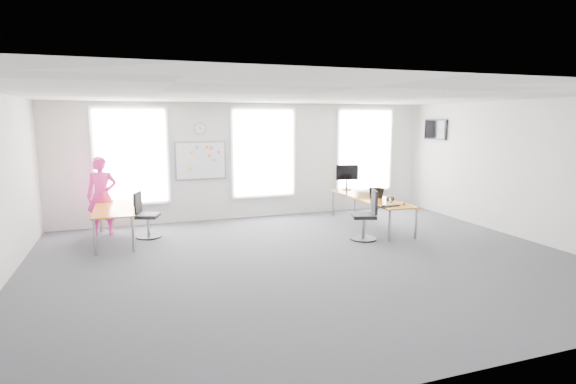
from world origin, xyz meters
name	(u,v)px	position (x,y,z in m)	size (l,w,h in m)	color
floor	(309,260)	(0.00, 0.00, 0.00)	(10.00, 10.00, 0.00)	#29292E
ceiling	(310,95)	(0.00, 0.00, 3.00)	(10.00, 10.00, 0.00)	white
wall_back	(252,161)	(0.00, 4.00, 1.50)	(10.00, 10.00, 0.00)	silver
wall_front	(465,233)	(0.00, -4.00, 1.50)	(10.00, 10.00, 0.00)	silver
wall_right	(524,170)	(5.00, 0.00, 1.50)	(10.00, 10.00, 0.00)	silver
window_left	(131,156)	(-3.00, 3.97, 1.70)	(1.60, 0.06, 2.20)	white
window_mid	(264,153)	(0.30, 3.97, 1.70)	(1.60, 0.06, 2.20)	white
window_right	(365,150)	(3.30, 3.97, 1.70)	(1.60, 0.06, 2.20)	white
desk_right	(370,199)	(2.42, 2.03, 0.67)	(0.78, 2.93, 0.71)	orange
desk_left	(114,210)	(-3.40, 2.59, 0.68)	(0.81, 2.03, 0.74)	orange
chair_right	(367,218)	(1.72, 0.96, 0.48)	(0.63, 0.62, 1.08)	black
chair_left	(145,218)	(-2.78, 2.73, 0.44)	(0.58, 0.58, 1.01)	black
person	(102,196)	(-3.67, 3.32, 0.89)	(0.65, 0.42, 1.77)	#EE2C9B
whiteboard	(201,161)	(-1.35, 3.97, 1.55)	(1.20, 0.03, 0.90)	white
wall_clock	(200,129)	(-1.35, 3.97, 2.35)	(0.30, 0.30, 0.04)	gray
tv	(436,130)	(4.95, 3.00, 2.30)	(0.06, 0.90, 0.55)	black
keyboard	(391,206)	(2.26, 0.88, 0.72)	(0.41, 0.14, 0.02)	black
mouse	(404,204)	(2.63, 0.94, 0.73)	(0.07, 0.11, 0.04)	black
lens_cap	(391,203)	(2.49, 1.24, 0.72)	(0.06, 0.06, 0.01)	black
headphones	(390,199)	(2.58, 1.43, 0.76)	(0.17, 0.09, 0.10)	black
laptop_sleeve	(376,193)	(2.47, 1.84, 0.84)	(0.32, 0.18, 0.26)	black
paper_stack	(364,194)	(2.35, 2.23, 0.77)	(0.34, 0.26, 0.12)	beige
monitor	(347,175)	(2.41, 3.27, 1.12)	(0.60, 0.25, 0.67)	black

